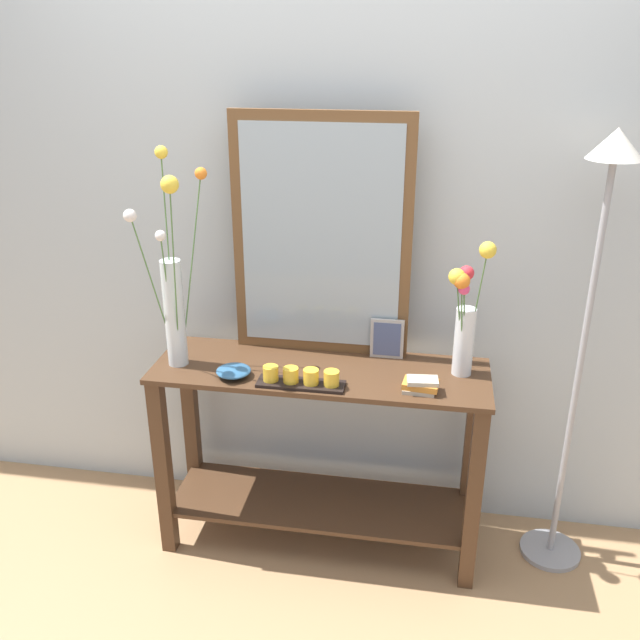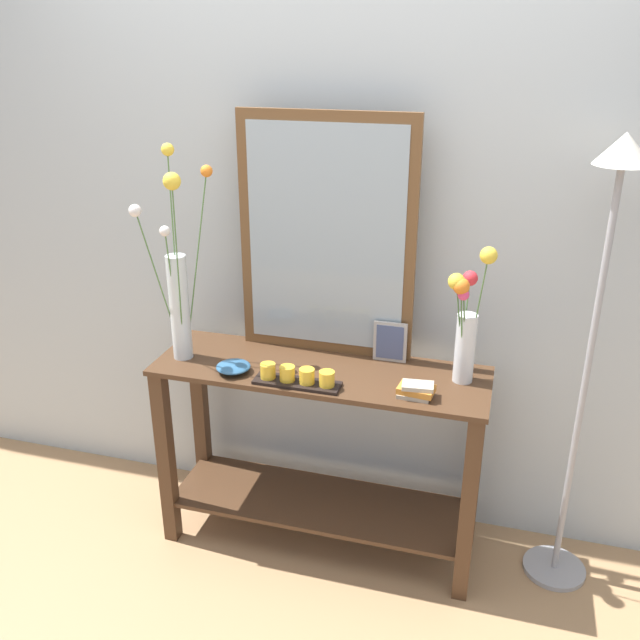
{
  "view_description": "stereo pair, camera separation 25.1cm",
  "coord_description": "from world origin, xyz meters",
  "views": [
    {
      "loc": [
        0.39,
        -2.28,
        1.97
      ],
      "look_at": [
        0.0,
        0.0,
        1.0
      ],
      "focal_mm": 38.51,
      "sensor_mm": 36.0,
      "label": 1
    },
    {
      "loc": [
        0.64,
        -2.23,
        1.97
      ],
      "look_at": [
        0.0,
        0.0,
        1.0
      ],
      "focal_mm": 38.51,
      "sensor_mm": 36.0,
      "label": 2
    }
  ],
  "objects": [
    {
      "name": "ground_plane",
      "position": [
        0.0,
        0.0,
        -0.01
      ],
      "size": [
        7.0,
        6.0,
        0.02
      ],
      "primitive_type": "cube",
      "color": "#A87F56"
    },
    {
      "name": "wall_back",
      "position": [
        0.0,
        0.32,
        1.35
      ],
      "size": [
        6.4,
        0.08,
        2.7
      ],
      "primitive_type": "cube",
      "color": "#B2BCC1",
      "rests_on": "ground"
    },
    {
      "name": "console_table",
      "position": [
        0.0,
        0.0,
        0.47
      ],
      "size": [
        1.27,
        0.4,
        0.8
      ],
      "color": "#472D1C",
      "rests_on": "ground"
    },
    {
      "name": "mirror_leaning",
      "position": [
        -0.02,
        0.17,
        1.26
      ],
      "size": [
        0.68,
        0.03,
        0.93
      ],
      "color": "brown",
      "rests_on": "console_table"
    },
    {
      "name": "tall_vase_left",
      "position": [
        -0.54,
        -0.06,
        1.1
      ],
      "size": [
        0.25,
        0.22,
        0.82
      ],
      "color": "silver",
      "rests_on": "console_table"
    },
    {
      "name": "vase_right",
      "position": [
        0.52,
        0.05,
        1.03
      ],
      "size": [
        0.16,
        0.18,
        0.52
      ],
      "color": "silver",
      "rests_on": "console_table"
    },
    {
      "name": "candle_tray",
      "position": [
        -0.05,
        -0.14,
        0.82
      ],
      "size": [
        0.32,
        0.09,
        0.07
      ],
      "color": "black",
      "rests_on": "console_table"
    },
    {
      "name": "picture_frame_small",
      "position": [
        0.24,
        0.14,
        0.88
      ],
      "size": [
        0.13,
        0.01,
        0.16
      ],
      "color": "#B7B2AD",
      "rests_on": "console_table"
    },
    {
      "name": "decorative_bowl",
      "position": [
        -0.3,
        -0.11,
        0.82
      ],
      "size": [
        0.13,
        0.13,
        0.04
      ],
      "color": "#2D5B84",
      "rests_on": "console_table"
    },
    {
      "name": "book_stack",
      "position": [
        0.38,
        -0.11,
        0.82
      ],
      "size": [
        0.13,
        0.09,
        0.05
      ],
      "color": "#B2A893",
      "rests_on": "console_table"
    },
    {
      "name": "floor_lamp",
      "position": [
        0.95,
        0.07,
        1.15
      ],
      "size": [
        0.24,
        0.24,
        1.69
      ],
      "color": "#9E9EA3",
      "rests_on": "ground"
    }
  ]
}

